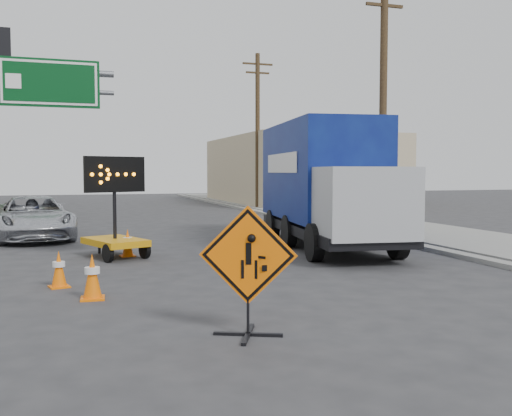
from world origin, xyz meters
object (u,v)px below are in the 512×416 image
pickup_truck (33,218)px  construction_sign (248,268)px  arrow_board (115,235)px  box_truck (325,191)px

pickup_truck → construction_sign: bearing=-82.0°
arrow_board → box_truck: size_ratio=0.33×
construction_sign → arrow_board: arrow_board is taller
construction_sign → box_truck: (4.83, 8.03, 0.73)m
pickup_truck → arrow_board: bearing=-73.0°
pickup_truck → box_truck: (8.29, -4.78, 0.95)m
arrow_board → construction_sign: bearing=-103.1°
construction_sign → arrow_board: 7.86m
construction_sign → box_truck: 9.40m
pickup_truck → box_truck: size_ratio=0.64×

